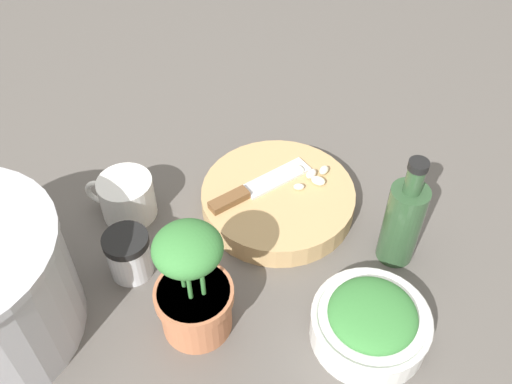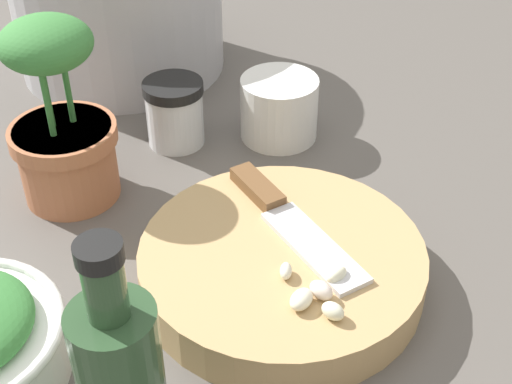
{
  "view_description": "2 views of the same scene",
  "coord_description": "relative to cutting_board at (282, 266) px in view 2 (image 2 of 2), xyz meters",
  "views": [
    {
      "loc": [
        -0.15,
        0.57,
        0.7
      ],
      "look_at": [
        -0.0,
        -0.03,
        0.06
      ],
      "focal_mm": 40.0,
      "sensor_mm": 36.0,
      "label": 1
    },
    {
      "loc": [
        -0.47,
        -0.18,
        0.45
      ],
      "look_at": [
        -0.0,
        -0.03,
        0.07
      ],
      "focal_mm": 50.0,
      "sensor_mm": 36.0,
      "label": 2
    }
  ],
  "objects": [
    {
      "name": "potted_herb",
      "position": [
        0.06,
        0.24,
        0.06
      ],
      "size": [
        0.11,
        0.11,
        0.19
      ],
      "color": "#B26B47",
      "rests_on": "ground_plane"
    },
    {
      "name": "ground_plane",
      "position": [
        0.03,
        0.06,
        -0.02
      ],
      "size": [
        5.0,
        5.0,
        0.0
      ],
      "primitive_type": "plane",
      "color": "#56514C"
    },
    {
      "name": "oil_bottle",
      "position": [
        -0.2,
        0.05,
        0.06
      ],
      "size": [
        0.06,
        0.06,
        0.19
      ],
      "color": "#2D4C2D",
      "rests_on": "ground_plane"
    },
    {
      "name": "stock_pot",
      "position": [
        0.34,
        0.32,
        0.07
      ],
      "size": [
        0.28,
        0.28,
        0.21
      ],
      "color": "#B2B2B7",
      "rests_on": "ground_plane"
    },
    {
      "name": "cutting_board",
      "position": [
        0.0,
        0.0,
        0.0
      ],
      "size": [
        0.25,
        0.25,
        0.04
      ],
      "color": "tan",
      "rests_on": "ground_plane"
    },
    {
      "name": "spice_jar",
      "position": [
        0.18,
        0.18,
        0.02
      ],
      "size": [
        0.07,
        0.07,
        0.08
      ],
      "color": "silver",
      "rests_on": "ground_plane"
    },
    {
      "name": "chef_knife",
      "position": [
        0.04,
        0.01,
        0.02
      ],
      "size": [
        0.14,
        0.16,
        0.01
      ],
      "rotation": [
        0.0,
        0.0,
        2.43
      ],
      "color": "brown",
      "rests_on": "cutting_board"
    },
    {
      "name": "coffee_mug",
      "position": [
        0.23,
        0.07,
        0.02
      ],
      "size": [
        0.12,
        0.09,
        0.07
      ],
      "color": "silver",
      "rests_on": "ground_plane"
    },
    {
      "name": "garlic_cloves",
      "position": [
        -0.05,
        -0.04,
        0.03
      ],
      "size": [
        0.06,
        0.07,
        0.01
      ],
      "color": "#F3DFD1",
      "rests_on": "cutting_board"
    }
  ]
}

